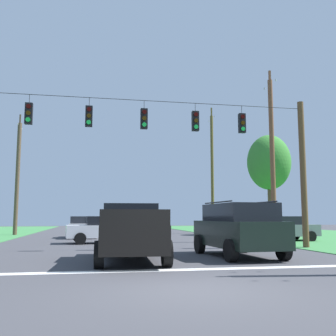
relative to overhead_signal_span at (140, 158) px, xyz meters
name	(u,v)px	position (x,y,z in m)	size (l,w,h in m)	color
ground_plane	(193,290)	(0.07, -9.64, -4.19)	(120.00, 120.00, 0.00)	#3D3D42
stop_bar_stripe	(167,270)	(0.07, -6.63, -4.18)	(14.00, 0.45, 0.01)	white
lane_dash_0	(142,252)	(0.07, -0.63, -4.18)	(0.15, 2.50, 0.01)	white
lane_dash_1	(129,242)	(0.07, 5.98, -4.18)	(0.15, 2.50, 0.01)	white
lane_dash_2	(122,237)	(0.07, 12.11, -4.18)	(0.15, 2.50, 0.01)	white
lane_dash_3	(115,232)	(0.07, 21.84, -4.18)	(0.15, 2.50, 0.01)	white
lane_dash_4	(113,230)	(0.07, 27.17, -4.18)	(0.15, 2.50, 0.01)	white
overhead_signal_span	(140,158)	(0.00, 0.00, 0.00)	(16.61, 0.31, 7.24)	brown
pickup_truck	(131,232)	(-0.73, -4.02, -3.22)	(2.47, 5.48, 1.95)	black
suv_black	(238,228)	(3.38, -3.45, -3.12)	(2.44, 4.90, 2.05)	black
distant_car_crossing_white	(105,229)	(-1.37, 5.29, -3.40)	(4.45, 2.33, 1.52)	silver
distant_car_oncoming	(82,227)	(-2.83, 11.42, -3.40)	(2.15, 4.37, 1.52)	silver
distant_car_far_parked	(282,228)	(9.39, 5.05, -3.40)	(4.39, 2.20, 1.52)	slate
utility_pole_mid_right	(272,156)	(8.67, 4.51, 0.98)	(0.29, 1.70, 10.62)	brown
utility_pole_far_right	(212,171)	(8.70, 17.20, 1.49)	(0.28, 1.99, 11.75)	brown
utility_pole_far_left	(17,177)	(-8.32, 16.43, 0.61)	(0.33, 1.91, 10.07)	brown
tree_roadside_right	(269,163)	(12.48, 13.18, 1.85)	(3.65, 3.65, 8.41)	brown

